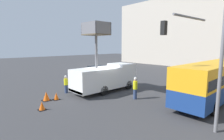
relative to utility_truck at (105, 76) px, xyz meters
The scene contains 11 objects.
ground_plane 1.67m from the utility_truck, 72.02° to the right, with size 120.00×120.00×0.00m, color #38383A.
building_backdrop_far 30.47m from the utility_truck, 89.68° to the left, with size 44.00×10.00×15.30m.
utility_truck is the anchor object (origin of this frame).
city_bus 9.64m from the utility_truck, 27.95° to the left, with size 2.51×10.67×3.20m.
traffic_light_pole 9.72m from the utility_truck, ahead, with size 3.75×3.50×6.47m.
road_worker_near_truck 3.91m from the utility_truck, 122.41° to the right, with size 0.38×0.38×1.74m.
road_worker_directing 3.83m from the utility_truck, ahead, with size 0.38×0.38×1.94m.
traffic_cone_near_truck 5.13m from the utility_truck, 97.85° to the right, with size 0.54×0.54×0.61m.
traffic_cone_mid_road 5.86m from the utility_truck, 100.21° to the right, with size 0.68×0.68×0.78m.
traffic_cone_far_side 6.94m from the utility_truck, 82.30° to the right, with size 0.54×0.54×0.62m.
parked_car_curbside 9.50m from the utility_truck, 146.54° to the left, with size 1.75×4.70×1.54m.
Camera 1 is at (13.01, -10.71, 4.60)m, focal length 28.00 mm.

